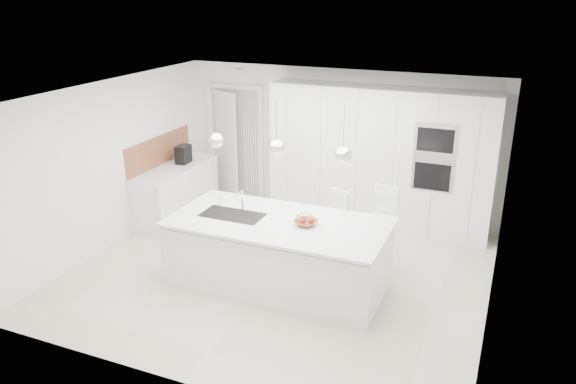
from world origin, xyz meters
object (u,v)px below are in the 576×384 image
at_px(fruit_bowl, 306,223).
at_px(espresso_machine, 183,154).
at_px(bar_stool_right, 382,230).
at_px(island_base, 277,255).
at_px(bar_stool_left, 336,228).

relative_size(fruit_bowl, espresso_machine, 0.93).
height_order(fruit_bowl, bar_stool_right, bar_stool_right).
xyz_separation_m(fruit_bowl, espresso_machine, (-2.91, 1.70, 0.12)).
xyz_separation_m(island_base, fruit_bowl, (0.38, 0.06, 0.51)).
bearing_deg(island_base, fruit_bowl, 8.57).
bearing_deg(fruit_bowl, bar_stool_left, 81.67).
bearing_deg(island_base, bar_stool_left, 61.49).
distance_m(espresso_machine, bar_stool_left, 3.19).
height_order(island_base, fruit_bowl, fruit_bowl).
xyz_separation_m(fruit_bowl, bar_stool_right, (0.77, 0.95, -0.35)).
xyz_separation_m(espresso_machine, bar_stool_left, (3.03, -0.83, -0.53)).
height_order(island_base, bar_stool_right, bar_stool_right).
distance_m(fruit_bowl, espresso_machine, 3.37).
distance_m(espresso_machine, bar_stool_right, 3.78).
relative_size(fruit_bowl, bar_stool_left, 0.27).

